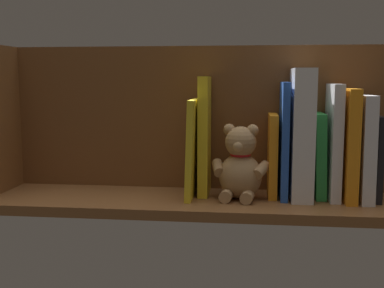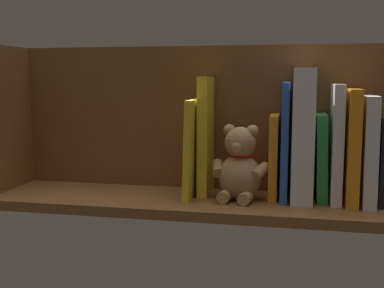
# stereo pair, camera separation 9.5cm
# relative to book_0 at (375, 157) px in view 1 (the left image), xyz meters

# --- Properties ---
(ground_plane) EXTENTS (0.95, 0.24, 0.02)m
(ground_plane) POSITION_rel_book_0_xyz_m (0.40, 0.03, -0.10)
(ground_plane) COLOR brown
(shelf_back_panel) EXTENTS (0.95, 0.02, 0.34)m
(shelf_back_panel) POSITION_rel_book_0_xyz_m (0.40, -0.07, 0.08)
(shelf_back_panel) COLOR brown
(shelf_back_panel) RESTS_ON ground_plane
(book_0) EXTENTS (0.01, 0.11, 0.19)m
(book_0) POSITION_rel_book_0_xyz_m (0.00, 0.00, 0.00)
(book_0) COLOR black
(book_0) RESTS_ON ground_plane
(book_1) EXTENTS (0.03, 0.13, 0.23)m
(book_1) POSITION_rel_book_0_xyz_m (0.03, 0.01, 0.02)
(book_1) COLOR silver
(book_1) RESTS_ON ground_plane
(book_2) EXTENTS (0.03, 0.13, 0.24)m
(book_2) POSITION_rel_book_0_xyz_m (0.06, 0.01, 0.03)
(book_2) COLOR orange
(book_2) RESTS_ON ground_plane
(book_3) EXTENTS (0.02, 0.12, 0.25)m
(book_3) POSITION_rel_book_0_xyz_m (0.09, 0.00, 0.03)
(book_3) COLOR silver
(book_3) RESTS_ON ground_plane
(book_4) EXTENTS (0.03, 0.10, 0.19)m
(book_4) POSITION_rel_book_0_xyz_m (0.12, -0.01, 0.00)
(book_4) COLOR green
(book_4) RESTS_ON ground_plane
(dictionary_thick_white) EXTENTS (0.05, 0.13, 0.29)m
(dictionary_thick_white) POSITION_rel_book_0_xyz_m (0.16, 0.01, 0.05)
(dictionary_thick_white) COLOR white
(dictionary_thick_white) RESTS_ON ground_plane
(book_5) EXTENTS (0.02, 0.12, 0.26)m
(book_5) POSITION_rel_book_0_xyz_m (0.20, 0.00, 0.04)
(book_5) COLOR blue
(book_5) RESTS_ON ground_plane
(book_6) EXTENTS (0.02, 0.10, 0.19)m
(book_6) POSITION_rel_book_0_xyz_m (0.22, -0.00, 0.00)
(book_6) COLOR orange
(book_6) RESTS_ON ground_plane
(teddy_bear) EXTENTS (0.13, 0.12, 0.17)m
(teddy_bear) POSITION_rel_book_0_xyz_m (0.29, 0.03, -0.02)
(teddy_bear) COLOR tan
(teddy_bear) RESTS_ON ground_plane
(book_7) EXTENTS (0.02, 0.10, 0.27)m
(book_7) POSITION_rel_book_0_xyz_m (0.37, -0.00, 0.04)
(book_7) COLOR yellow
(book_7) RESTS_ON ground_plane
(book_8) EXTENTS (0.02, 0.15, 0.22)m
(book_8) POSITION_rel_book_0_xyz_m (0.40, 0.02, 0.02)
(book_8) COLOR yellow
(book_8) RESTS_ON ground_plane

